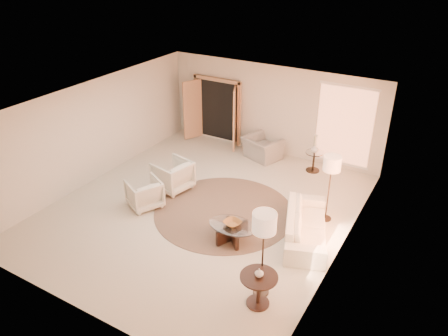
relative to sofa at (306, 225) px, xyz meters
The scene contains 18 objects.
room 2.89m from the sofa, behind, with size 7.04×8.04×2.83m.
windows_right 1.28m from the sofa, ahead, with size 0.10×6.40×2.40m, color #FF9866, non-canonical shape.
window_back_corner 3.91m from the sofa, 95.73° to the left, with size 1.70×0.10×2.40m, color #FF9866, non-canonical shape.
curtains_right 1.45m from the sofa, 48.08° to the left, with size 0.06×5.20×2.60m, color #C3AC8C, non-canonical shape.
french_doors 5.88m from the sofa, 141.63° to the left, with size 1.95×0.66×2.16m.
area_rug 2.17m from the sofa, behind, with size 3.51×3.51×0.01m, color #3D2A20.
sofa is the anchor object (origin of this frame).
armchair_left 3.94m from the sofa, behind, with size 0.88×0.83×0.91m, color beige.
armchair_right 4.11m from the sofa, 168.72° to the right, with size 0.78×0.73×0.81m, color beige.
accent_chair 4.17m from the sofa, 129.74° to the left, with size 1.06×0.69×0.93m, color gray.
coffee_table 1.68m from the sofa, 145.96° to the right, with size 1.29×1.29×0.41m.
end_table 2.41m from the sofa, 90.26° to the right, with size 0.70×0.70×0.67m.
side_table 3.35m from the sofa, 107.12° to the left, with size 0.52×0.52×0.61m.
floor_lamp_near 1.47m from the sofa, 80.37° to the left, with size 0.41×0.41×1.70m.
floor_lamp_far 2.44m from the sofa, 92.50° to the right, with size 0.44×0.44×1.82m.
bowl 1.68m from the sofa, 145.96° to the right, with size 0.38×0.38×0.09m, color brown.
end_vase 2.45m from the sofa, 90.26° to the right, with size 0.16×0.16×0.17m, color silver.
side_vase 3.38m from the sofa, 107.12° to the left, with size 0.23×0.23×0.24m, color silver.
Camera 1 is at (5.19, -7.79, 6.05)m, focal length 35.00 mm.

